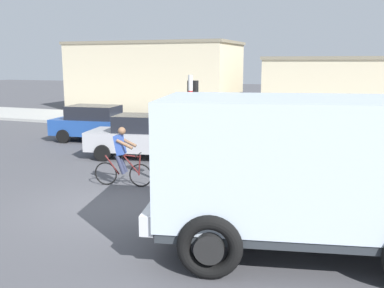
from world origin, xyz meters
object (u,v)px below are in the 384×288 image
Objects in this scene: car_red_near at (143,136)px; car_white_mid at (96,123)px; cyclist at (122,157)px; traffic_light_pole at (191,118)px; car_far_side at (304,142)px; truck_foreground at (303,166)px.

car_red_near and car_white_mid have the same top height.
traffic_light_pole reaches higher than cyclist.
traffic_light_pole is 5.23m from car_far_side.
car_red_near is 1.02× the size of car_white_mid.
truck_foreground is 13.30m from car_white_mid.
car_white_mid is 9.43m from car_far_side.
car_red_near is at bearing 136.00° from truck_foreground.
cyclist is (-5.34, 2.69, -0.80)m from truck_foreground.
cyclist is at bearing -135.90° from car_far_side.
car_red_near is at bearing -171.81° from car_far_side.
cyclist is 3.79m from car_red_near.
car_far_side is (2.43, 4.46, -1.25)m from traffic_light_pole.
cyclist is 0.42× the size of car_far_side.
car_far_side is at bearing 8.19° from car_red_near.
truck_foreground is 9.09m from car_red_near.
car_red_near is 4.28m from car_white_mid.
truck_foreground is 1.37× the size of car_red_near.
car_far_side is at bearing 61.45° from traffic_light_pole.
cyclist reaches higher than car_far_side.
car_white_mid is at bearing 138.95° from traffic_light_pole.
truck_foreground is at bearing -26.73° from cyclist.
car_far_side is at bearing 96.18° from truck_foreground.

